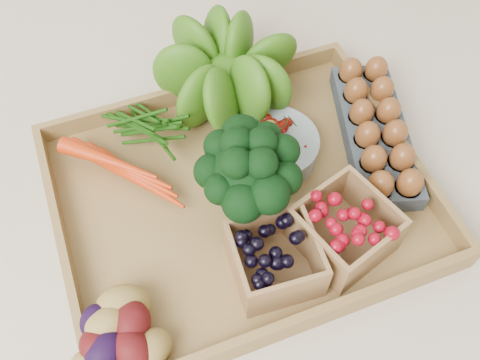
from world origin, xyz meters
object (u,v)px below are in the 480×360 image
object	(u,v)px
tray	(240,199)
cherry_bowl	(274,146)
broccoli	(248,187)
egg_carton	(374,134)

from	to	relation	value
tray	cherry_bowl	size ratio (longest dim) A/B	3.85
broccoli	egg_carton	bearing A→B (deg)	11.42
broccoli	cherry_bowl	size ratio (longest dim) A/B	1.06
tray	cherry_bowl	distance (m)	0.10
broccoli	cherry_bowl	bearing A→B (deg)	46.76
broccoli	egg_carton	distance (m)	0.25
tray	cherry_bowl	bearing A→B (deg)	35.45
tray	broccoli	xyz separation A→B (m)	(0.00, -0.02, 0.07)
tray	egg_carton	distance (m)	0.25
broccoli	cherry_bowl	xyz separation A→B (m)	(0.08, 0.08, -0.04)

